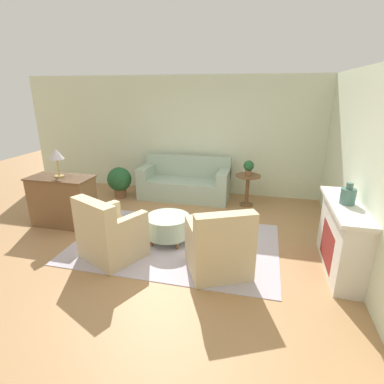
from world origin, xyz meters
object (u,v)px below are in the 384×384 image
Objects in this scene: potted_plant_on_side_table at (249,167)px; armchair_left at (109,235)px; armchair_right at (219,249)px; vase_mantel_near at (348,196)px; dresser at (63,200)px; potted_plant_floor at (119,180)px; ottoman_table at (168,226)px; couch at (185,183)px; side_table at (248,185)px; table_lamp at (56,155)px.

armchair_left is at bearing -124.31° from potted_plant_on_side_table.
armchair_left is at bearing 180.00° from armchair_right.
potted_plant_on_side_table is (-1.44, 2.25, -0.24)m from vase_mantel_near.
dresser is 4.82m from vase_mantel_near.
armchair_right reaches higher than potted_plant_floor.
ottoman_table is at bearing 144.17° from armchair_right.
armchair_left reaches higher than ottoman_table.
armchair_left is at bearing -97.83° from couch.
vase_mantel_near is (1.64, 0.51, 0.74)m from armchair_right.
armchair_right is at bearing -94.13° from potted_plant_on_side_table.
potted_plant_on_side_table reaches higher than ottoman_table.
side_table is 0.41m from potted_plant_on_side_table.
armchair_left is 3.61× the size of vase_mantel_near.
couch is 3.96× the size of table_lamp.
potted_plant_on_side_table is at bearing 29.02° from table_lamp.
side_table is 2.75m from vase_mantel_near.
vase_mantel_near reaches higher than armchair_left.
couch is at bearing 47.55° from table_lamp.
ottoman_table is (0.70, 0.71, -0.09)m from armchair_left.
dresser is 3.82m from potted_plant_on_side_table.
couch is 2.99× the size of side_table.
potted_plant_on_side_table is at bearing 55.69° from armchair_left.
dresser is (-3.12, 0.91, 0.11)m from armchair_right.
armchair_left is at bearing -134.46° from ottoman_table.
table_lamp is (-2.14, 0.20, 1.05)m from ottoman_table.
couch is 2.96m from armchair_left.
potted_plant_floor is (-3.01, -0.17, -0.47)m from potted_plant_on_side_table.
table_lamp is at bearing 163.75° from armchair_right.
dresser is at bearing -150.98° from potted_plant_on_side_table.
armchair_left is (-0.40, -2.93, 0.03)m from couch.
dresser is (-2.14, 0.20, 0.19)m from ottoman_table.
table_lamp is (-4.76, 0.40, 0.22)m from vase_mantel_near.
table_lamp is (-3.32, -1.84, 0.87)m from side_table.
dresser is 1.71m from potted_plant_floor.
armchair_left is 1.00m from ottoman_table.
potted_plant_on_side_table is 3.83m from table_lamp.
side_table is (0.20, 2.75, 0.09)m from armchair_right.
dresser is (-3.32, -1.84, 0.01)m from side_table.
potted_plant_on_side_table is at bearing 59.95° from ottoman_table.
armchair_right reaches higher than ottoman_table.
potted_plant_on_side_table reaches higher than armchair_right.
table_lamp reaches higher than potted_plant_on_side_table.
side_table is at bearing 3.15° from potted_plant_floor.
vase_mantel_near is 0.90× the size of potted_plant_on_side_table.
vase_mantel_near is 4.96m from potted_plant_floor.
couch is 1.57m from potted_plant_floor.
armchair_left is at bearing -66.42° from potted_plant_floor.
vase_mantel_near reaches higher than side_table.
table_lamp is at bearing -150.98° from potted_plant_on_side_table.
table_lamp reaches higher than dresser.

